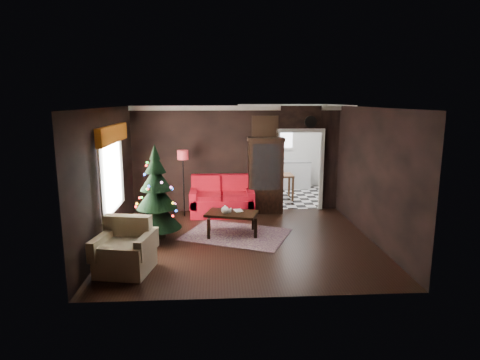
{
  "coord_description": "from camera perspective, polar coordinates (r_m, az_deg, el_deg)",
  "views": [
    {
      "loc": [
        -0.54,
        -8.18,
        2.96
      ],
      "look_at": [
        0.0,
        0.9,
        1.15
      ],
      "focal_mm": 30.39,
      "sensor_mm": 36.0,
      "label": 1
    }
  ],
  "objects": [
    {
      "name": "left_window",
      "position": [
        8.79,
        -17.65,
        0.82
      ],
      "size": [
        0.05,
        1.6,
        1.4
      ],
      "primitive_type": "cube",
      "color": "white",
      "rests_on": "wall_left"
    },
    {
      "name": "wall_right",
      "position": [
        8.95,
        18.22,
        0.65
      ],
      "size": [
        0.0,
        5.5,
        5.5
      ],
      "primitive_type": "plane",
      "rotation": [
        1.57,
        0.0,
        -1.57
      ],
      "color": "black",
      "rests_on": "ground"
    },
    {
      "name": "floor",
      "position": [
        8.71,
        0.35,
        -8.6
      ],
      "size": [
        5.5,
        5.5,
        0.0
      ],
      "primitive_type": "plane",
      "color": "black",
      "rests_on": "ground"
    },
    {
      "name": "kitchen_window",
      "position": [
        13.87,
        5.94,
        5.99
      ],
      "size": [
        0.7,
        0.06,
        0.7
      ],
      "primitive_type": "cube",
      "color": "white",
      "rests_on": "ground"
    },
    {
      "name": "loveseat",
      "position": [
        10.52,
        -2.55,
        -2.28
      ],
      "size": [
        1.7,
        0.9,
        1.0
      ],
      "primitive_type": null,
      "color": "#980004",
      "rests_on": "ground"
    },
    {
      "name": "armchair",
      "position": [
        7.39,
        -15.87,
        -8.98
      ],
      "size": [
        1.06,
        1.06,
        0.92
      ],
      "primitive_type": null,
      "rotation": [
        0.0,
        0.0,
        -0.19
      ],
      "color": "tan",
      "rests_on": "ground"
    },
    {
      "name": "rug",
      "position": [
        9.12,
        -0.54,
        -7.65
      ],
      "size": [
        2.64,
        2.33,
        0.01
      ],
      "primitive_type": "cube",
      "rotation": [
        0.0,
        0.0,
        -0.41
      ],
      "color": "#4A3840",
      "rests_on": "ground"
    },
    {
      "name": "book",
      "position": [
        9.06,
        -0.77,
        -3.68
      ],
      "size": [
        0.17,
        0.06,
        0.24
      ],
      "primitive_type": "imported",
      "rotation": [
        0.0,
        0.0,
        0.22
      ],
      "color": "#7D6850",
      "rests_on": "coffee_table"
    },
    {
      "name": "kitchen_floor",
      "position": [
        12.73,
        6.83,
        -2.26
      ],
      "size": [
        3.0,
        3.0,
        0.0
      ],
      "primitive_type": "plane",
      "color": "white",
      "rests_on": "ground"
    },
    {
      "name": "ceiling",
      "position": [
        8.2,
        0.38,
        10.14
      ],
      "size": [
        5.5,
        5.5,
        0.0
      ],
      "primitive_type": "plane",
      "rotation": [
        3.14,
        0.0,
        0.0
      ],
      "color": "white",
      "rests_on": "ground"
    },
    {
      "name": "valance",
      "position": [
        8.66,
        -17.46,
        6.17
      ],
      "size": [
        0.12,
        2.1,
        0.35
      ],
      "primitive_type": "cube",
      "color": "#9B4C0E",
      "rests_on": "wall_left"
    },
    {
      "name": "wall_back",
      "position": [
        10.8,
        -0.5,
        2.96
      ],
      "size": [
        5.5,
        0.0,
        5.5
      ],
      "primitive_type": "plane",
      "rotation": [
        1.57,
        0.0,
        0.0
      ],
      "color": "black",
      "rests_on": "ground"
    },
    {
      "name": "coffee_table",
      "position": [
        9.06,
        -1.19,
        -6.09
      ],
      "size": [
        1.24,
        0.94,
        0.49
      ],
      "primitive_type": null,
      "rotation": [
        0.0,
        0.0,
        -0.28
      ],
      "color": "black",
      "rests_on": "rug"
    },
    {
      "name": "wall_clock",
      "position": [
        10.93,
        9.87,
        8.05
      ],
      "size": [
        0.32,
        0.32,
        0.06
      ],
      "primitive_type": "cylinder",
      "color": "silver",
      "rests_on": "wall_back"
    },
    {
      "name": "teapot",
      "position": [
        8.87,
        -2.12,
        -4.19
      ],
      "size": [
        0.26,
        0.26,
        0.18
      ],
      "primitive_type": null,
      "rotation": [
        0.0,
        0.0,
        0.44
      ],
      "color": "white",
      "rests_on": "coffee_table"
    },
    {
      "name": "wall_front",
      "position": [
        5.91,
        1.96,
        -4.06
      ],
      "size": [
        5.5,
        0.0,
        5.5
      ],
      "primitive_type": "plane",
      "rotation": [
        -1.57,
        0.0,
        0.0
      ],
      "color": "black",
      "rests_on": "ground"
    },
    {
      "name": "cup_b",
      "position": [
        9.02,
        -1.44,
        -4.33
      ],
      "size": [
        0.09,
        0.09,
        0.06
      ],
      "primitive_type": "cylinder",
      "rotation": [
        0.0,
        0.0,
        0.35
      ],
      "color": "silver",
      "rests_on": "coffee_table"
    },
    {
      "name": "doorway",
      "position": [
        11.08,
        8.32,
        1.21
      ],
      "size": [
        1.1,
        0.1,
        2.1
      ],
      "primitive_type": null,
      "color": "silver",
      "rests_on": "ground"
    },
    {
      "name": "curio_cabinet",
      "position": [
        10.72,
        3.57,
        0.43
      ],
      "size": [
        0.9,
        0.45,
        1.9
      ],
      "primitive_type": null,
      "color": "black",
      "rests_on": "ground"
    },
    {
      "name": "painting",
      "position": [
        10.73,
        3.54,
        7.45
      ],
      "size": [
        0.62,
        0.05,
        0.52
      ],
      "primitive_type": "cube",
      "color": "#B77A4C",
      "rests_on": "wall_back"
    },
    {
      "name": "floor_lamp",
      "position": [
        10.4,
        -7.93,
        -0.67
      ],
      "size": [
        0.33,
        0.33,
        1.77
      ],
      "primitive_type": null,
      "rotation": [
        0.0,
        0.0,
        -0.13
      ],
      "color": "black",
      "rests_on": "ground"
    },
    {
      "name": "kitchen_table",
      "position": [
        12.31,
        5.74,
        -0.92
      ],
      "size": [
        0.7,
        0.7,
        0.75
      ],
      "primitive_type": null,
      "color": "brown",
      "rests_on": "ground"
    },
    {
      "name": "cup_a",
      "position": [
        8.97,
        -1.73,
        -4.42
      ],
      "size": [
        0.08,
        0.08,
        0.06
      ],
      "primitive_type": "cylinder",
      "rotation": [
        0.0,
        0.0,
        0.12
      ],
      "color": "white",
      "rests_on": "coffee_table"
    },
    {
      "name": "kitchen_counter",
      "position": [
        13.79,
        6.0,
        0.72
      ],
      "size": [
        1.8,
        0.6,
        0.9
      ],
      "primitive_type": "cube",
      "color": "silver",
      "rests_on": "ground"
    },
    {
      "name": "christmas_tree",
      "position": [
        8.6,
        -11.65,
        -1.81
      ],
      "size": [
        1.19,
        1.19,
        1.91
      ],
      "primitive_type": null,
      "rotation": [
        0.0,
        0.0,
        -0.21
      ],
      "color": "black",
      "rests_on": "ground"
    },
    {
      "name": "wall_left",
      "position": [
        8.61,
        -18.21,
        0.25
      ],
      "size": [
        0.0,
        5.5,
        5.5
      ],
      "primitive_type": "plane",
      "rotation": [
        1.57,
        0.0,
        1.57
      ],
      "color": "black",
      "rests_on": "ground"
    }
  ]
}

